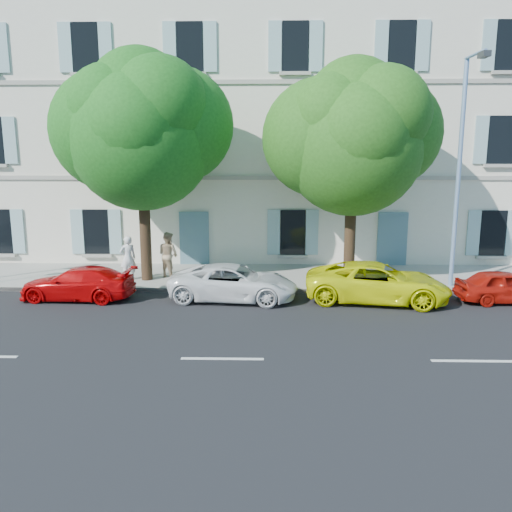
{
  "coord_description": "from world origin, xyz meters",
  "views": [
    {
      "loc": [
        1.08,
        -15.32,
        4.66
      ],
      "look_at": [
        0.67,
        2.0,
        1.4
      ],
      "focal_mm": 35.0,
      "sensor_mm": 36.0,
      "label": 1
    }
  ],
  "objects_px": {
    "street_lamp": "(461,161)",
    "car_yellow_supercar": "(377,282)",
    "pedestrian_b": "(168,255)",
    "car_white_coupe": "(234,282)",
    "tree_right": "(353,146)",
    "car_red_hatchback": "(506,286)",
    "tree_left": "(141,138)",
    "car_red_coupe": "(78,283)",
    "pedestrian_a": "(128,258)"
  },
  "relations": [
    {
      "from": "pedestrian_a",
      "to": "pedestrian_b",
      "type": "height_order",
      "value": "pedestrian_b"
    },
    {
      "from": "tree_left",
      "to": "car_yellow_supercar",
      "type": "bearing_deg",
      "value": -15.88
    },
    {
      "from": "street_lamp",
      "to": "pedestrian_a",
      "type": "xyz_separation_m",
      "value": [
        -12.22,
        0.85,
        -3.7
      ]
    },
    {
      "from": "car_red_hatchback",
      "to": "pedestrian_b",
      "type": "height_order",
      "value": "pedestrian_b"
    },
    {
      "from": "car_red_coupe",
      "to": "tree_right",
      "type": "relative_size",
      "value": 0.49
    },
    {
      "from": "car_red_coupe",
      "to": "car_red_hatchback",
      "type": "distance_m",
      "value": 14.57
    },
    {
      "from": "car_red_hatchback",
      "to": "tree_left",
      "type": "height_order",
      "value": "tree_left"
    },
    {
      "from": "street_lamp",
      "to": "car_yellow_supercar",
      "type": "bearing_deg",
      "value": -154.05
    },
    {
      "from": "car_white_coupe",
      "to": "street_lamp",
      "type": "bearing_deg",
      "value": -74.14
    },
    {
      "from": "tree_left",
      "to": "street_lamp",
      "type": "height_order",
      "value": "tree_left"
    },
    {
      "from": "tree_right",
      "to": "street_lamp",
      "type": "bearing_deg",
      "value": -11.66
    },
    {
      "from": "pedestrian_a",
      "to": "pedestrian_b",
      "type": "xyz_separation_m",
      "value": [
        1.47,
        0.51,
        0.05
      ]
    },
    {
      "from": "tree_right",
      "to": "street_lamp",
      "type": "xyz_separation_m",
      "value": [
        3.69,
        -0.76,
        -0.54
      ]
    },
    {
      "from": "car_white_coupe",
      "to": "pedestrian_a",
      "type": "relative_size",
      "value": 2.54
    },
    {
      "from": "car_red_hatchback",
      "to": "pedestrian_b",
      "type": "bearing_deg",
      "value": 74.8
    },
    {
      "from": "car_white_coupe",
      "to": "street_lamp",
      "type": "distance_m",
      "value": 9.07
    },
    {
      "from": "car_red_coupe",
      "to": "tree_right",
      "type": "xyz_separation_m",
      "value": [
        9.65,
        2.23,
        4.69
      ]
    },
    {
      "from": "pedestrian_b",
      "to": "tree_left",
      "type": "bearing_deg",
      "value": 64.91
    },
    {
      "from": "car_red_coupe",
      "to": "car_red_hatchback",
      "type": "bearing_deg",
      "value": 93.3
    },
    {
      "from": "car_white_coupe",
      "to": "tree_right",
      "type": "relative_size",
      "value": 0.55
    },
    {
      "from": "car_red_coupe",
      "to": "tree_left",
      "type": "distance_m",
      "value": 5.8
    },
    {
      "from": "pedestrian_a",
      "to": "car_red_hatchback",
      "type": "bearing_deg",
      "value": 139.11
    },
    {
      "from": "car_yellow_supercar",
      "to": "pedestrian_b",
      "type": "distance_m",
      "value": 8.19
    },
    {
      "from": "pedestrian_b",
      "to": "car_yellow_supercar",
      "type": "bearing_deg",
      "value": -167.21
    },
    {
      "from": "car_white_coupe",
      "to": "pedestrian_a",
      "type": "height_order",
      "value": "pedestrian_a"
    },
    {
      "from": "tree_left",
      "to": "car_white_coupe",
      "type": "bearing_deg",
      "value": -32.87
    },
    {
      "from": "car_red_coupe",
      "to": "car_white_coupe",
      "type": "distance_m",
      "value": 5.37
    },
    {
      "from": "street_lamp",
      "to": "pedestrian_b",
      "type": "bearing_deg",
      "value": 172.77
    },
    {
      "from": "pedestrian_a",
      "to": "car_red_coupe",
      "type": "bearing_deg",
      "value": 33.32
    },
    {
      "from": "car_white_coupe",
      "to": "car_yellow_supercar",
      "type": "bearing_deg",
      "value": -85.32
    },
    {
      "from": "car_white_coupe",
      "to": "tree_right",
      "type": "bearing_deg",
      "value": -57.31
    },
    {
      "from": "pedestrian_a",
      "to": "street_lamp",
      "type": "bearing_deg",
      "value": 145.13
    },
    {
      "from": "car_red_hatchback",
      "to": "pedestrian_a",
      "type": "relative_size",
      "value": 1.89
    },
    {
      "from": "car_red_coupe",
      "to": "car_red_hatchback",
      "type": "xyz_separation_m",
      "value": [
        14.57,
        -0.06,
        -0.01
      ]
    },
    {
      "from": "car_red_coupe",
      "to": "pedestrian_a",
      "type": "relative_size",
      "value": 2.26
    },
    {
      "from": "car_yellow_supercar",
      "to": "tree_left",
      "type": "relative_size",
      "value": 0.57
    },
    {
      "from": "street_lamp",
      "to": "tree_right",
      "type": "bearing_deg",
      "value": 168.34
    },
    {
      "from": "car_white_coupe",
      "to": "street_lamp",
      "type": "relative_size",
      "value": 0.54
    },
    {
      "from": "tree_left",
      "to": "pedestrian_b",
      "type": "relative_size",
      "value": 4.63
    },
    {
      "from": "car_red_coupe",
      "to": "tree_left",
      "type": "relative_size",
      "value": 0.46
    },
    {
      "from": "car_white_coupe",
      "to": "street_lamp",
      "type": "xyz_separation_m",
      "value": [
        7.96,
        1.4,
        4.1
      ]
    },
    {
      "from": "car_white_coupe",
      "to": "pedestrian_b",
      "type": "xyz_separation_m",
      "value": [
        -2.79,
        2.76,
        0.45
      ]
    },
    {
      "from": "pedestrian_b",
      "to": "car_white_coupe",
      "type": "bearing_deg",
      "value": 168.55
    },
    {
      "from": "car_red_hatchback",
      "to": "tree_right",
      "type": "bearing_deg",
      "value": 63.45
    },
    {
      "from": "street_lamp",
      "to": "car_red_coupe",
      "type": "bearing_deg",
      "value": -173.73
    },
    {
      "from": "tree_right",
      "to": "pedestrian_a",
      "type": "bearing_deg",
      "value": 179.39
    },
    {
      "from": "street_lamp",
      "to": "pedestrian_a",
      "type": "bearing_deg",
      "value": 176.02
    },
    {
      "from": "car_red_hatchback",
      "to": "tree_left",
      "type": "relative_size",
      "value": 0.39
    },
    {
      "from": "car_yellow_supercar",
      "to": "pedestrian_a",
      "type": "height_order",
      "value": "pedestrian_a"
    },
    {
      "from": "tree_left",
      "to": "pedestrian_a",
      "type": "xyz_separation_m",
      "value": [
        -0.7,
        -0.04,
        -4.53
      ]
    }
  ]
}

